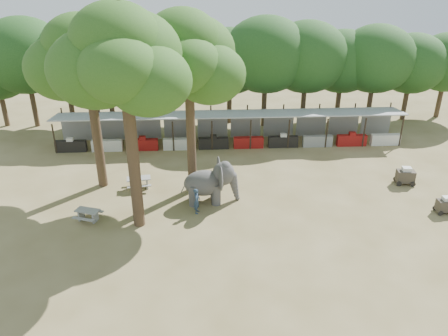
{
  "coord_description": "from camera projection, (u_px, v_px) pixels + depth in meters",
  "views": [
    {
      "loc": [
        -2.35,
        -19.36,
        13.61
      ],
      "look_at": [
        -1.0,
        5.0,
        2.0
      ],
      "focal_mm": 35.0,
      "sensor_mm": 36.0,
      "label": 1
    }
  ],
  "objects": [
    {
      "name": "cart_back",
      "position": [
        405.0,
        176.0,
        29.18
      ],
      "size": [
        1.35,
        0.97,
        1.23
      ],
      "rotation": [
        0.0,
        0.0,
        -0.13
      ],
      "color": "#322B21",
      "rests_on": "ground"
    },
    {
      "name": "yard_tree_center",
      "position": [
        122.0,
        61.0,
        21.13
      ],
      "size": [
        7.1,
        6.9,
        12.04
      ],
      "color": "#332316",
      "rests_on": "ground"
    },
    {
      "name": "backdrop_trees",
      "position": [
        227.0,
        63.0,
        38.18
      ],
      "size": [
        46.46,
        5.95,
        8.33
      ],
      "color": "#332316",
      "rests_on": "ground"
    },
    {
      "name": "picnic_table_far",
      "position": [
        139.0,
        181.0,
        28.65
      ],
      "size": [
        1.72,
        1.59,
        0.77
      ],
      "rotation": [
        0.0,
        0.0,
        0.15
      ],
      "color": "gray",
      "rests_on": "ground"
    },
    {
      "name": "cart_front",
      "position": [
        446.0,
        205.0,
        25.85
      ],
      "size": [
        1.12,
        0.75,
        1.07
      ],
      "rotation": [
        0.0,
        0.0,
        0.03
      ],
      "color": "#322B21",
      "rests_on": "ground"
    },
    {
      "name": "ground",
      "position": [
        248.0,
        241.0,
        23.42
      ],
      "size": [
        100.0,
        100.0,
        0.0
      ],
      "primitive_type": "plane",
      "color": "brown",
      "rests_on": "ground"
    },
    {
      "name": "yard_tree_left",
      "position": [
        86.0,
        61.0,
        25.92
      ],
      "size": [
        7.1,
        6.9,
        11.02
      ],
      "color": "#332316",
      "rests_on": "ground"
    },
    {
      "name": "handler",
      "position": [
        197.0,
        201.0,
        25.74
      ],
      "size": [
        0.48,
        0.63,
        1.59
      ],
      "primitive_type": "imported",
      "rotation": [
        0.0,
        0.0,
        1.39
      ],
      "color": "#26384C",
      "rests_on": "ground"
    },
    {
      "name": "yard_tree_back",
      "position": [
        186.0,
        58.0,
        25.18
      ],
      "size": [
        7.1,
        6.9,
        11.36
      ],
      "color": "#332316",
      "rests_on": "ground"
    },
    {
      "name": "vendor_stalls",
      "position": [
        230.0,
        130.0,
        35.39
      ],
      "size": [
        28.0,
        2.99,
        2.8
      ],
      "color": "#94979B",
      "rests_on": "ground"
    },
    {
      "name": "picnic_table_near",
      "position": [
        88.0,
        214.0,
        25.11
      ],
      "size": [
        1.71,
        1.62,
        0.69
      ],
      "rotation": [
        0.0,
        0.0,
        -0.33
      ],
      "color": "gray",
      "rests_on": "ground"
    },
    {
      "name": "elephant",
      "position": [
        211.0,
        182.0,
        26.73
      ],
      "size": [
        3.53,
        2.7,
        2.69
      ],
      "rotation": [
        0.0,
        0.0,
        0.06
      ],
      "color": "#3E3C3B",
      "rests_on": "ground"
    }
  ]
}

